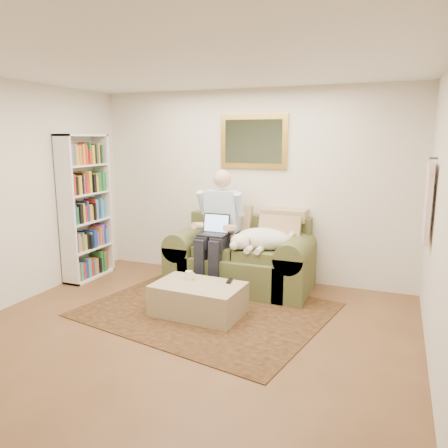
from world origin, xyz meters
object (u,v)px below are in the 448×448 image
Objects in this scene: laptop at (215,229)px; sofa at (241,264)px; sleeping_dog at (263,239)px; coffee_mug at (189,275)px; ottoman at (198,299)px; bookshelf at (86,208)px; seated_man at (217,231)px.

sofa is at bearing 41.02° from laptop.
sleeping_dog is 1.10m from coffee_mug.
coffee_mug is at bearing -126.23° from sleeping_dog.
ottoman is (0.15, -0.81, -0.63)m from laptop.
bookshelf reaches higher than sleeping_dog.
bookshelf is at bearing -172.86° from sleeping_dog.
ottoman is 2.27m from bookshelf.
seated_man reaches higher than sleeping_dog.
laptop reaches higher than sleeping_dog.
laptop is at bearing -166.36° from sleeping_dog.
sofa is 18.35× the size of coffee_mug.
coffee_mug is (-0.17, 0.11, 0.23)m from ottoman.
sleeping_dog is at bearing 13.64° from laptop.
sofa is at bearing 72.67° from coffee_mug.
sofa is 0.61m from laptop.
seated_man reaches higher than sofa.
sofa is 2.43× the size of sleeping_dog.
seated_man reaches higher than coffee_mug.
sofa is 1.07m from ottoman.
sleeping_dog is (0.60, 0.08, -0.07)m from seated_man.
seated_man is 1.90m from bookshelf.
sleeping_dog is 0.38× the size of bookshelf.
bookshelf is (-1.87, -0.23, 0.23)m from seated_man.
bookshelf is (-1.87, -0.16, 0.19)m from laptop.
bookshelf reaches higher than coffee_mug.
bookshelf reaches higher than seated_man.
sofa is 0.56m from seated_man.
bookshelf is at bearing 163.70° from coffee_mug.
seated_man is at bearing -172.87° from sleeping_dog.
laptop is at bearing -90.00° from seated_man.
ottoman is 9.75× the size of coffee_mug.
sleeping_dog is at bearing 7.13° from seated_man.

